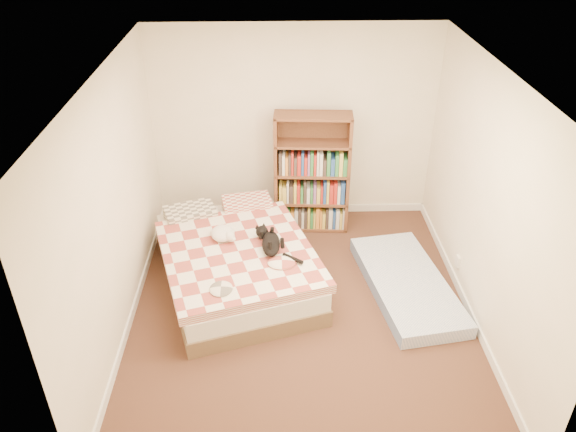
{
  "coord_description": "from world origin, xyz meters",
  "views": [
    {
      "loc": [
        -0.27,
        -4.51,
        3.92
      ],
      "look_at": [
        -0.13,
        0.3,
        0.97
      ],
      "focal_mm": 35.0,
      "sensor_mm": 36.0,
      "label": 1
    }
  ],
  "objects_px": {
    "floor_mattress": "(407,284)",
    "bed": "(236,260)",
    "white_dog": "(223,234)",
    "black_cat": "(271,242)",
    "bookshelf": "(311,187)"
  },
  "relations": [
    {
      "from": "floor_mattress",
      "to": "bed",
      "type": "bearing_deg",
      "value": 162.78
    },
    {
      "from": "floor_mattress",
      "to": "white_dog",
      "type": "xyz_separation_m",
      "value": [
        -2.0,
        0.31,
        0.5
      ]
    },
    {
      "from": "bed",
      "to": "black_cat",
      "type": "height_order",
      "value": "black_cat"
    },
    {
      "from": "floor_mattress",
      "to": "black_cat",
      "type": "bearing_deg",
      "value": 165.57
    },
    {
      "from": "bed",
      "to": "white_dog",
      "type": "relative_size",
      "value": 8.19
    },
    {
      "from": "bookshelf",
      "to": "black_cat",
      "type": "bearing_deg",
      "value": -108.75
    },
    {
      "from": "bookshelf",
      "to": "floor_mattress",
      "type": "distance_m",
      "value": 1.74
    },
    {
      "from": "floor_mattress",
      "to": "black_cat",
      "type": "relative_size",
      "value": 2.33
    },
    {
      "from": "bed",
      "to": "floor_mattress",
      "type": "bearing_deg",
      "value": -24.73
    },
    {
      "from": "white_dog",
      "to": "floor_mattress",
      "type": "bearing_deg",
      "value": -10.69
    },
    {
      "from": "bookshelf",
      "to": "floor_mattress",
      "type": "height_order",
      "value": "bookshelf"
    },
    {
      "from": "floor_mattress",
      "to": "black_cat",
      "type": "distance_m",
      "value": 1.56
    },
    {
      "from": "bed",
      "to": "bookshelf",
      "type": "distance_m",
      "value": 1.46
    },
    {
      "from": "bed",
      "to": "bookshelf",
      "type": "xyz_separation_m",
      "value": [
        0.91,
        1.1,
        0.31
      ]
    },
    {
      "from": "bookshelf",
      "to": "floor_mattress",
      "type": "bearing_deg",
      "value": -50.9
    }
  ]
}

